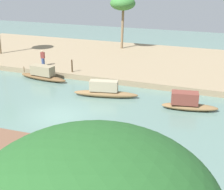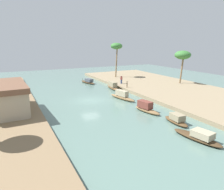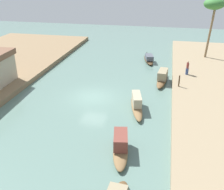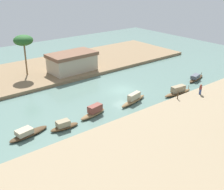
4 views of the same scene
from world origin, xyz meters
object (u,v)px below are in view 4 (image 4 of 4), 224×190
Objects in this scene: sampan_foreground at (27,133)px; sampan_upstream_small at (64,126)px; mooring_post at (178,95)px; sampan_near_left_bank at (134,99)px; sampan_with_red_awning at (178,91)px; palm_tree_right_tall at (23,41)px; sampan_midstream at (196,78)px; person_on_near_bank at (200,90)px; sampan_open_hull at (94,112)px; riverside_building at (72,62)px.

sampan_upstream_small reaches higher than sampan_foreground.
sampan_near_left_bank is at bearing 142.73° from mooring_post.
palm_tree_right_tall is (-14.58, 20.85, 5.91)m from sampan_with_red_awning.
sampan_near_left_bank is at bearing -68.27° from palm_tree_right_tall.
mooring_post is at bearing -7.84° from sampan_upstream_small.
sampan_midstream is 7.45m from person_on_near_bank.
sampan_foreground is (-8.58, 0.51, -0.17)m from sampan_open_hull.
sampan_midstream is 14.33m from sampan_near_left_bank.
sampan_near_left_bank is 3.32× the size of person_on_near_bank.
sampan_open_hull is at bearing -87.02° from palm_tree_right_tall.
sampan_with_red_awning reaches higher than sampan_midstream.
person_on_near_bank is 0.23× the size of palm_tree_right_tall.
palm_tree_right_tall is (-7.51, 18.85, 5.94)m from sampan_near_left_bank.
sampan_foreground is 24.45m from person_on_near_bank.
sampan_near_left_bank is 6.16m from mooring_post.
sampan_foreground is 1.38× the size of sampan_upstream_small.
sampan_with_red_awning is 0.75× the size of palm_tree_right_tall.
sampan_near_left_bank is 0.62× the size of riverside_building.
sampan_with_red_awning is 4.32× the size of mooring_post.
sampan_midstream is 29.41m from palm_tree_right_tall.
sampan_with_red_awning is (13.61, -2.26, 0.00)m from sampan_open_hull.
mooring_post is at bearing -77.33° from riverside_building.
sampan_with_red_awning is at bearing -16.77° from sampan_foreground.
sampan_midstream is (25.51, 0.46, -0.03)m from sampan_upstream_small.
sampan_upstream_small is at bearing -126.03° from riverside_building.
riverside_building is (7.22, -2.99, -4.23)m from palm_tree_right_tall.
sampan_midstream is 0.91× the size of sampan_near_left_bank.
sampan_with_red_awning is 19.39m from riverside_building.
sampan_open_hull is 20.88m from sampan_midstream.
sampan_with_red_awning is at bearing -1.18° from sampan_upstream_small.
mooring_post is (11.42, -3.97, 0.59)m from sampan_open_hull.
sampan_with_red_awning is at bearing -28.06° from sampan_near_left_bank.
person_on_near_bank is at bearing -53.04° from sampan_with_red_awning.
sampan_midstream is 10.23m from mooring_post.
sampan_upstream_small is at bearing 162.17° from person_on_near_bank.
sampan_with_red_awning is 26.12m from palm_tree_right_tall.
sampan_foreground is at bearing 166.73° from sampan_open_hull.
sampan_upstream_small is at bearing 169.50° from sampan_near_left_bank.
person_on_near_bank reaches higher than sampan_near_left_bank.
sampan_open_hull is at bearing 11.48° from sampan_upstream_small.
sampan_foreground is 21.23m from riverside_building.
mooring_post is (-2.19, -1.71, 0.58)m from sampan_with_red_awning.
sampan_open_hull is 0.60× the size of palm_tree_right_tall.
person_on_near_bank reaches higher than mooring_post.
sampan_midstream is at bearing -40.61° from palm_tree_right_tall.
riverside_building reaches higher than person_on_near_bank.
sampan_midstream is (29.45, -0.66, 0.02)m from sampan_foreground.
sampan_open_hull is 19.53m from palm_tree_right_tall.
riverside_building is at bearing 108.12° from person_on_near_bank.
person_on_near_bank is at bearing -27.84° from sampan_open_hull.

